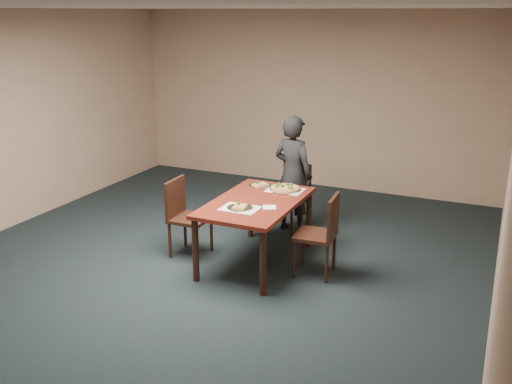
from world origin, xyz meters
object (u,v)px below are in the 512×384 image
at_px(chair_far, 292,194).
at_px(chair_right, 322,231).
at_px(pizza_pan, 285,188).
at_px(diner, 293,174).
at_px(chair_left, 184,213).
at_px(dining_table, 256,208).
at_px(slice_plate_far, 260,185).
at_px(slice_plate_near, 240,207).

xyz_separation_m(chair_far, chair_right, (0.76, -1.09, 0.00)).
bearing_deg(pizza_pan, diner, 102.27).
bearing_deg(chair_left, chair_right, -87.78).
bearing_deg(chair_left, dining_table, -84.50).
height_order(pizza_pan, slice_plate_far, pizza_pan).
height_order(chair_far, slice_plate_far, chair_far).
xyz_separation_m(chair_right, diner, (-0.76, 1.11, 0.25)).
bearing_deg(pizza_pan, chair_right, -38.19).
xyz_separation_m(chair_far, slice_plate_far, (-0.20, -0.56, 0.25)).
bearing_deg(slice_plate_near, pizza_pan, 75.84).
bearing_deg(diner, chair_left, 68.27).
bearing_deg(slice_plate_near, chair_left, 166.59).
distance_m(chair_left, chair_right, 1.66).
distance_m(diner, slice_plate_far, 0.62).
distance_m(chair_right, slice_plate_far, 1.12).
relative_size(dining_table, pizza_pan, 4.03).
distance_m(chair_left, diner, 1.54).
bearing_deg(slice_plate_near, diner, 87.19).
distance_m(diner, pizza_pan, 0.63).
xyz_separation_m(chair_left, diner, (0.89, 1.23, 0.25)).
xyz_separation_m(chair_left, slice_plate_near, (0.82, -0.20, 0.25)).
xyz_separation_m(chair_right, slice_plate_near, (-0.83, -0.31, 0.25)).
xyz_separation_m(dining_table, chair_right, (0.78, 0.01, -0.14)).
bearing_deg(dining_table, slice_plate_near, -99.22).
bearing_deg(slice_plate_far, chair_far, 70.64).
distance_m(dining_table, chair_left, 0.89).
bearing_deg(chair_far, slice_plate_near, -78.74).
distance_m(chair_right, slice_plate_near, 0.92).
bearing_deg(chair_left, slice_plate_near, -105.28).
xyz_separation_m(dining_table, slice_plate_far, (-0.18, 0.53, 0.10)).
bearing_deg(pizza_pan, chair_far, 103.15).
relative_size(chair_right, diner, 0.59).
relative_size(chair_right, pizza_pan, 2.44).
distance_m(chair_left, slice_plate_near, 0.88).
bearing_deg(diner, chair_right, 138.77).
bearing_deg(pizza_pan, chair_left, -149.22).
distance_m(chair_far, slice_plate_near, 1.42).
bearing_deg(dining_table, chair_right, 0.39).
xyz_separation_m(dining_table, diner, (0.02, 1.11, 0.11)).
height_order(chair_right, pizza_pan, chair_right).
distance_m(chair_far, chair_left, 1.50).
height_order(chair_left, slice_plate_near, chair_left).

